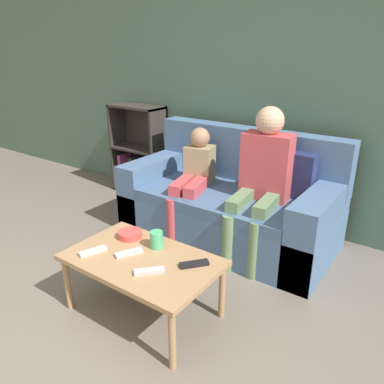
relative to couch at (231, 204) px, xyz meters
The scene contains 12 objects.
wall_back 1.13m from the couch, 90.36° to the left, with size 12.00×0.06×2.60m.
couch is the anchor object (origin of this frame).
bookshelf 1.44m from the couch, 165.05° to the left, with size 0.63×0.28×0.98m.
coffee_table 1.20m from the couch, 86.54° to the right, with size 0.91×0.57×0.39m.
person_adult 0.50m from the couch, 15.01° to the right, with size 0.39×0.64×1.16m.
person_child 0.40m from the couch, 154.79° to the right, with size 0.36×0.64×0.93m.
cup_near 1.06m from the couch, 86.50° to the right, with size 0.08×0.08×0.11m.
tv_remote_0 1.35m from the couch, 99.10° to the right, with size 0.10×0.18×0.02m.
tv_remote_1 1.15m from the couch, 70.91° to the right, with size 0.14×0.16×0.02m.
tv_remote_2 1.21m from the couch, 90.88° to the right, with size 0.12×0.17×0.02m.
tv_remote_3 1.31m from the couch, 80.62° to the right, with size 0.15×0.16×0.02m.
snack_bowl 1.07m from the couch, 98.95° to the right, with size 0.16×0.16×0.05m.
Camera 1 is at (1.44, -0.61, 1.57)m, focal length 35.00 mm.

